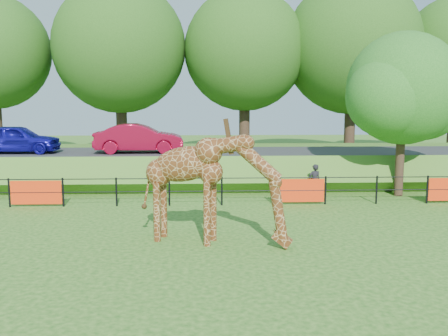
# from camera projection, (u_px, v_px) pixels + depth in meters

# --- Properties ---
(ground) EXTENTS (90.00, 90.00, 0.00)m
(ground) POSITION_uv_depth(u_px,v_px,m) (235.00, 281.00, 11.20)
(ground) COLOR #1E5314
(ground) RESTS_ON ground
(giraffe) EXTENTS (4.40, 2.16, 3.12)m
(giraffe) POSITION_uv_depth(u_px,v_px,m) (215.00, 189.00, 13.87)
(giraffe) COLOR #5C2E13
(giraffe) RESTS_ON ground
(perimeter_fence) EXTENTS (28.07, 0.10, 1.10)m
(perimeter_fence) POSITION_uv_depth(u_px,v_px,m) (222.00, 191.00, 19.04)
(perimeter_fence) COLOR black
(perimeter_fence) RESTS_ON ground
(embankment) EXTENTS (40.00, 9.00, 1.30)m
(embankment) POSITION_uv_depth(u_px,v_px,m) (217.00, 163.00, 26.45)
(embankment) COLOR #1E5314
(embankment) RESTS_ON ground
(road) EXTENTS (40.00, 5.00, 0.12)m
(road) POSITION_uv_depth(u_px,v_px,m) (217.00, 153.00, 24.87)
(road) COLOR #2D2E30
(road) RESTS_ON embankment
(car_blue) EXTENTS (4.08, 1.66, 1.39)m
(car_blue) POSITION_uv_depth(u_px,v_px,m) (17.00, 139.00, 24.18)
(car_blue) COLOR #1B16B5
(car_blue) RESTS_ON road
(car_red) EXTENTS (4.35, 1.66, 1.42)m
(car_red) POSITION_uv_depth(u_px,v_px,m) (139.00, 138.00, 24.32)
(car_red) COLOR #A30B2B
(car_red) RESTS_ON road
(visitor) EXTENTS (0.58, 0.45, 1.39)m
(visitor) POSITION_uv_depth(u_px,v_px,m) (315.00, 181.00, 20.48)
(visitor) COLOR black
(visitor) RESTS_ON ground
(tree_east) EXTENTS (5.40, 4.71, 6.76)m
(tree_east) POSITION_uv_depth(u_px,v_px,m) (405.00, 93.00, 20.45)
(tree_east) COLOR #342417
(tree_east) RESTS_ON ground
(bg_tree_line) EXTENTS (37.30, 8.80, 11.82)m
(bg_tree_line) POSITION_uv_depth(u_px,v_px,m) (243.00, 49.00, 32.05)
(bg_tree_line) COLOR #342417
(bg_tree_line) RESTS_ON ground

